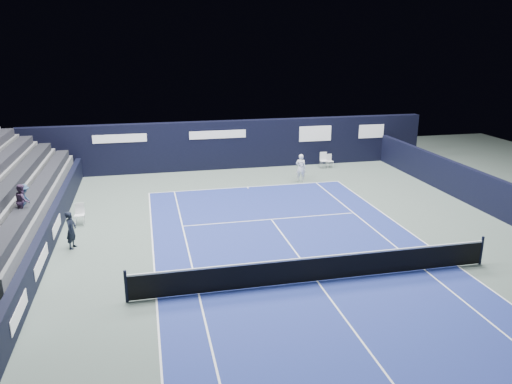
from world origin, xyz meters
TOP-DOWN VIEW (x-y plane):
  - ground at (0.00, 2.00)m, footprint 48.00×48.00m
  - court_surface at (0.00, 0.00)m, footprint 10.97×23.77m
  - enclosure_wall_right at (10.50, 6.00)m, footprint 0.30×22.00m
  - folding_chair_back_a at (5.80, 15.28)m, footprint 0.47×0.50m
  - folding_chair_back_b at (6.23, 15.30)m, footprint 0.42×0.41m
  - line_judge_chair at (-8.61, 7.74)m, footprint 0.45×0.44m
  - line_judge at (-8.62, 4.94)m, footprint 0.52×0.65m
  - court_markings at (0.00, 0.00)m, footprint 11.03×23.83m
  - tennis_net at (0.00, 0.00)m, footprint 12.90×0.10m
  - back_sponsor_wall at (0.01, 16.50)m, footprint 26.00×0.63m
  - side_barrier_left at (-9.50, 5.97)m, footprint 0.33×22.00m
  - tennis_player at (3.33, 12.42)m, footprint 0.70×0.91m

SIDE VIEW (x-z plane):
  - ground at x=0.00m, z-range 0.00..0.00m
  - court_surface at x=0.00m, z-range 0.00..0.01m
  - court_markings at x=0.00m, z-range 0.01..0.01m
  - folding_chair_back_b at x=6.23m, z-range 0.06..0.92m
  - tennis_net at x=0.00m, z-range -0.04..1.06m
  - line_judge_chair at x=-8.61m, z-range 0.07..1.04m
  - side_barrier_left at x=-9.50m, z-range 0.00..1.20m
  - folding_chair_back_a at x=5.80m, z-range 0.17..1.19m
  - line_judge at x=-8.62m, z-range 0.00..1.54m
  - tennis_player at x=3.33m, z-range 0.00..1.64m
  - enclosure_wall_right at x=10.50m, z-range 0.00..1.80m
  - back_sponsor_wall at x=0.01m, z-range 0.00..3.10m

